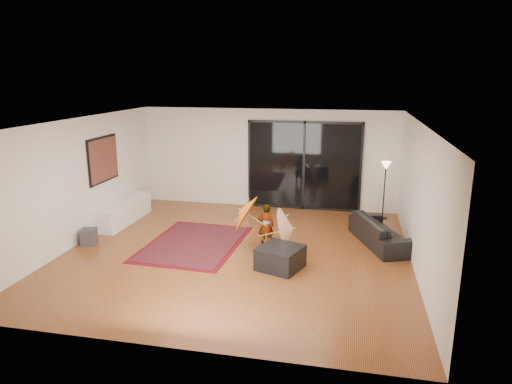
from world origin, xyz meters
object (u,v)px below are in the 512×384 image
(media_console, at_px, (124,211))
(sofa, at_px, (381,232))
(ottoman, at_px, (280,258))
(child, at_px, (266,226))

(media_console, relative_size, sofa, 1.02)
(media_console, distance_m, ottoman, 4.69)
(ottoman, distance_m, child, 1.15)
(child, bearing_deg, sofa, -174.75)
(child, bearing_deg, ottoman, 103.86)
(media_console, bearing_deg, ottoman, -23.49)
(sofa, distance_m, ottoman, 2.59)
(media_console, height_order, sofa, sofa)
(media_console, xyz_separation_m, ottoman, (4.26, -1.98, -0.06))
(ottoman, relative_size, child, 0.78)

